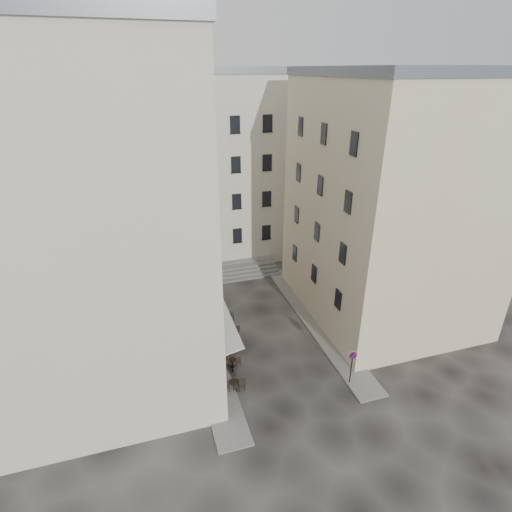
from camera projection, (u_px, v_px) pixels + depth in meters
name	position (u px, v px, depth m)	size (l,w,h in m)	color
ground	(274.00, 353.00, 28.49)	(90.00, 90.00, 0.00)	black
sidewalk_left	(201.00, 332.00, 30.75)	(2.00, 22.00, 0.12)	slate
sidewalk_right	(314.00, 319.00, 32.24)	(2.00, 18.00, 0.12)	slate
building_left	(95.00, 218.00, 23.94)	(12.20, 16.20, 20.60)	beige
building_right	(391.00, 201.00, 30.30)	(12.20, 14.20, 18.60)	beige
building_back	(205.00, 167.00, 40.71)	(18.20, 10.20, 18.60)	beige
cafe_storefront	(210.00, 334.00, 27.42)	(1.74, 7.30, 3.50)	#40090A
stone_steps	(232.00, 271.00, 39.20)	(9.00, 3.15, 0.80)	#615F5C
bollard_near	(232.00, 366.00, 26.55)	(0.12, 0.12, 0.98)	black
bollard_mid	(221.00, 335.00, 29.58)	(0.12, 0.12, 0.98)	black
bollard_far	(212.00, 310.00, 32.61)	(0.12, 0.12, 0.98)	black
no_parking_sign	(352.00, 361.00, 24.99)	(0.59, 0.11, 2.58)	black
bistro_table_a	(234.00, 385.00, 24.97)	(1.38, 0.65, 0.97)	black
bistro_table_b	(232.00, 362.00, 27.06)	(1.13, 0.53, 0.80)	black
bistro_table_c	(231.00, 342.00, 28.95)	(1.21, 0.57, 0.85)	black
bistro_table_d	(230.00, 331.00, 30.12)	(1.33, 0.62, 0.94)	black
bistro_table_e	(214.00, 318.00, 31.68)	(1.37, 0.64, 0.96)	black
pedestrian	(232.00, 321.00, 30.64)	(0.63, 0.41, 1.72)	black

